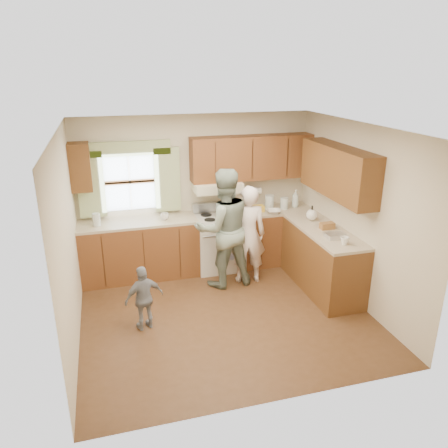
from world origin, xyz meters
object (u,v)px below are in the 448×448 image
object	(u,v)px
stove	(219,241)
woman_right	(224,228)
child	(144,298)
woman_left	(248,235)

from	to	relation	value
stove	woman_right	distance (m)	0.74
woman_right	child	size ratio (longest dim) A/B	2.10
woman_right	child	bearing A→B (deg)	31.74
stove	woman_left	size ratio (longest dim) A/B	0.69
stove	child	world-z (taller)	stove
woman_left	child	xyz separation A→B (m)	(-1.67, -0.91, -0.34)
woman_left	woman_right	size ratio (longest dim) A/B	0.85
stove	woman_right	bearing A→B (deg)	-97.92
stove	child	size ratio (longest dim) A/B	1.24
woman_left	stove	bearing A→B (deg)	-53.50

